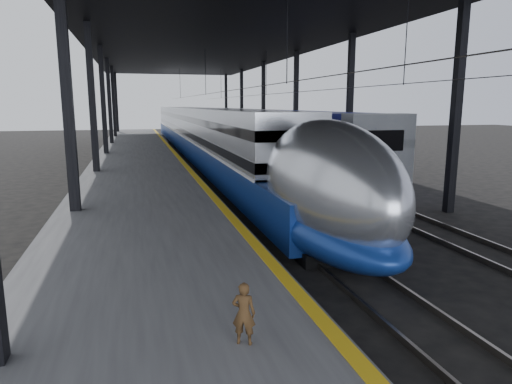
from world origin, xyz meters
name	(u,v)px	position (x,y,z in m)	size (l,w,h in m)	color
ground	(274,271)	(0.00, 0.00, 0.00)	(160.00, 160.00, 0.00)	black
platform	(138,167)	(-3.50, 20.00, 0.50)	(6.00, 80.00, 1.00)	#4C4C4F
yellow_strip	(180,158)	(-0.70, 20.00, 1.00)	(0.30, 80.00, 0.01)	gold
rails	(252,169)	(4.50, 20.00, 0.08)	(6.52, 80.00, 0.16)	slate
canopy	(215,38)	(1.90, 20.00, 9.12)	(18.00, 75.00, 9.47)	black
tgv_train	(200,135)	(2.00, 28.57, 2.05)	(3.06, 65.20, 4.39)	#B5B8BD
second_train	(243,130)	(7.00, 33.53, 2.17)	(3.10, 56.05, 4.27)	navy
child	(244,313)	(-2.18, -5.44, 1.50)	(0.37, 0.24, 1.01)	#442D16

